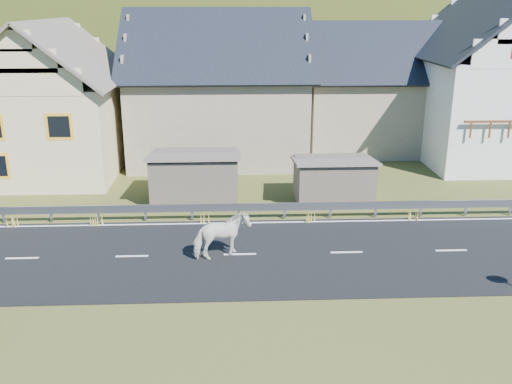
{
  "coord_description": "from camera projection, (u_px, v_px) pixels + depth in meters",
  "views": [
    {
      "loc": [
        -0.25,
        -19.43,
        8.9
      ],
      "look_at": [
        0.66,
        1.5,
        1.98
      ],
      "focal_mm": 40.0,
      "sensor_mm": 36.0,
      "label": 1
    }
  ],
  "objects": [
    {
      "name": "shed_left",
      "position": [
        195.0,
        177.0,
        26.97
      ],
      "size": [
        4.3,
        3.3,
        2.4
      ],
      "primitive_type": "cube",
      "color": "#65584D",
      "rests_on": "ground"
    },
    {
      "name": "ground",
      "position": [
        240.0,
        255.0,
        21.23
      ],
      "size": [
        160.0,
        160.0,
        0.0
      ],
      "primitive_type": "plane",
      "color": "#3E4519",
      "rests_on": "ground"
    },
    {
      "name": "house_stone_a",
      "position": [
        218.0,
        79.0,
        33.97
      ],
      "size": [
        10.8,
        9.8,
        8.9
      ],
      "color": "gray",
      "rests_on": "ground"
    },
    {
      "name": "mountain",
      "position": [
        246.0,
        91.0,
        198.48
      ],
      "size": [
        440.0,
        280.0,
        260.0
      ],
      "primitive_type": "ellipsoid",
      "color": "#24300F",
      "rests_on": "ground"
    },
    {
      "name": "horse",
      "position": [
        222.0,
        236.0,
        20.69
      ],
      "size": [
        1.66,
        2.22,
        1.7
      ],
      "primitive_type": "imported",
      "rotation": [
        0.0,
        0.0,
        1.99
      ],
      "color": "silver",
      "rests_on": "road"
    },
    {
      "name": "house_cream",
      "position": [
        51.0,
        92.0,
        30.84
      ],
      "size": [
        7.8,
        9.8,
        8.3
      ],
      "color": "beige",
      "rests_on": "ground"
    },
    {
      "name": "lane_markings",
      "position": [
        240.0,
        254.0,
        21.22
      ],
      "size": [
        60.0,
        6.6,
        0.01
      ],
      "primitive_type": "cube",
      "color": "silver",
      "rests_on": "road"
    },
    {
      "name": "house_stone_b",
      "position": [
        376.0,
        81.0,
        36.41
      ],
      "size": [
        9.8,
        8.8,
        8.1
      ],
      "color": "gray",
      "rests_on": "ground"
    },
    {
      "name": "shed_right",
      "position": [
        333.0,
        181.0,
        26.8
      ],
      "size": [
        3.8,
        2.9,
        2.2
      ],
      "primitive_type": "cube",
      "color": "#65584D",
      "rests_on": "ground"
    },
    {
      "name": "road",
      "position": [
        240.0,
        255.0,
        21.23
      ],
      "size": [
        60.0,
        7.0,
        0.04
      ],
      "primitive_type": "cube",
      "color": "black",
      "rests_on": "ground"
    },
    {
      "name": "guardrail",
      "position": [
        238.0,
        208.0,
        24.55
      ],
      "size": [
        28.1,
        0.09,
        0.75
      ],
      "color": "#93969B",
      "rests_on": "ground"
    },
    {
      "name": "house_white",
      "position": [
        490.0,
        73.0,
        33.55
      ],
      "size": [
        8.8,
        10.8,
        9.7
      ],
      "color": "silver",
      "rests_on": "ground"
    }
  ]
}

